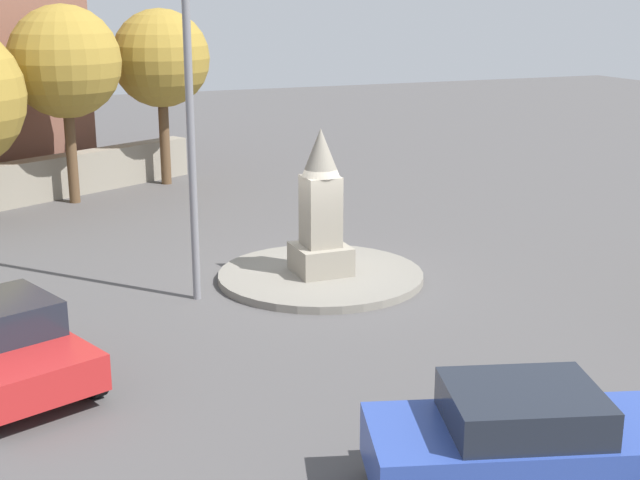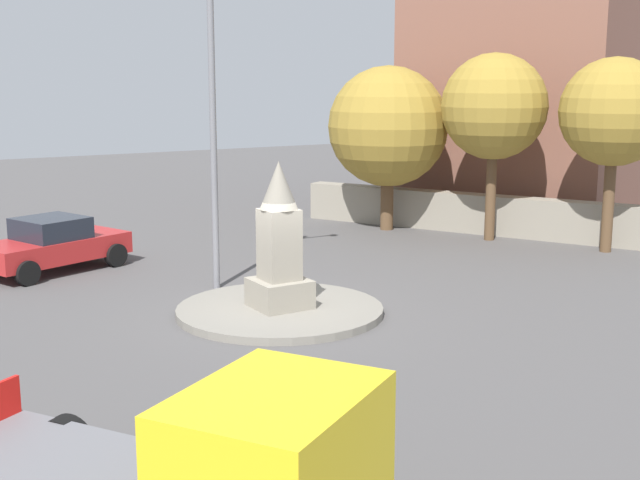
{
  "view_description": "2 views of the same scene",
  "coord_description": "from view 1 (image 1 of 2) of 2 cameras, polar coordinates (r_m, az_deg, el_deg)",
  "views": [
    {
      "loc": [
        17.31,
        -7.03,
        6.1
      ],
      "look_at": [
        0.8,
        -0.34,
        1.15
      ],
      "focal_mm": 49.54,
      "sensor_mm": 36.0,
      "label": 1
    },
    {
      "loc": [
        8.54,
        15.81,
        5.15
      ],
      "look_at": [
        -0.89,
        0.24,
        1.62
      ],
      "focal_mm": 47.41,
      "sensor_mm": 36.0,
      "label": 2
    }
  ],
  "objects": [
    {
      "name": "ground_plane",
      "position": [
        19.65,
        0.04,
        -2.56
      ],
      "size": [
        80.0,
        80.0,
        0.0
      ],
      "primitive_type": "plane",
      "color": "#4F4C4C"
    },
    {
      "name": "streetlamp",
      "position": [
        17.61,
        -8.57,
        12.38
      ],
      "size": [
        2.79,
        0.28,
        8.77
      ],
      "color": "slate",
      "rests_on": "ground"
    },
    {
      "name": "traffic_island",
      "position": [
        19.63,
        0.04,
        -2.33
      ],
      "size": [
        4.56,
        4.56,
        0.17
      ],
      "primitive_type": "cylinder",
      "color": "gray",
      "rests_on": "ground"
    },
    {
      "name": "monument",
      "position": [
        19.22,
        0.04,
        1.88
      ],
      "size": [
        1.16,
        1.16,
        3.21
      ],
      "color": "gray",
      "rests_on": "traffic_island"
    },
    {
      "name": "stone_boundary_wall",
      "position": [
        28.16,
        -18.44,
        3.56
      ],
      "size": [
        6.35,
        11.15,
        1.3
      ],
      "primitive_type": "cube",
      "rotation": [
        0.0,
        0.0,
        5.2
      ],
      "color": "gray",
      "rests_on": "ground"
    },
    {
      "name": "car_blue_parked_right",
      "position": [
        11.44,
        12.93,
        -12.63
      ],
      "size": [
        2.76,
        4.14,
        1.49
      ],
      "color": "#2D479E",
      "rests_on": "ground"
    },
    {
      "name": "tree_mid_cluster",
      "position": [
        29.57,
        -10.25,
        11.43
      ],
      "size": [
        3.16,
        3.16,
        5.72
      ],
      "color": "brown",
      "rests_on": "ground"
    },
    {
      "name": "tree_far_corner",
      "position": [
        27.39,
        -16.17,
        10.96
      ],
      "size": [
        3.31,
        3.31,
        5.88
      ],
      "color": "brown",
      "rests_on": "ground"
    }
  ]
}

